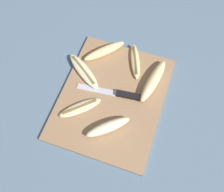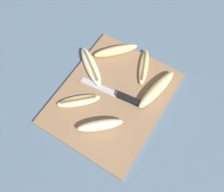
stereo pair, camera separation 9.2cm
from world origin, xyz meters
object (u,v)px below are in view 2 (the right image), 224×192
Objects in this scene: banana_soft_right at (79,101)px; banana_ripe_center at (156,89)px; banana_golden_short at (116,51)px; banana_pale_long at (91,66)px; knife at (123,97)px; banana_bright_far at (100,125)px; banana_mellow_near at (144,67)px.

banana_soft_right is 0.28m from banana_ripe_center.
banana_soft_right is 0.25m from banana_golden_short.
banana_pale_long is 0.88× the size of banana_ripe_center.
banana_golden_short is at bearing 0.02° from banana_soft_right.
banana_golden_short is (0.15, 0.12, 0.01)m from knife.
banana_golden_short reaches higher than banana_pale_long.
banana_bright_far is at bearing -108.18° from banana_soft_right.
banana_golden_short is 0.11m from banana_pale_long.
banana_ripe_center is (0.22, -0.10, -0.00)m from banana_bright_far.
banana_pale_long is (0.18, 0.16, -0.01)m from banana_bright_far.
banana_bright_far reaches higher than banana_mellow_near.
banana_mellow_near is 0.12m from banana_golden_short.
banana_ripe_center reaches higher than banana_soft_right.
banana_bright_far is 0.28m from banana_mellow_near.
banana_soft_right is (0.04, 0.12, -0.01)m from banana_bright_far.
knife is at bearing 179.52° from banana_mellow_near.
banana_ripe_center is (-0.06, -0.09, 0.01)m from banana_mellow_near.
knife is 0.12m from banana_ripe_center.
banana_bright_far is 0.24m from banana_pale_long.
knife is at bearing -3.33° from banana_bright_far.
banana_golden_short is at bearing 33.32° from knife.
banana_ripe_center is (0.18, -0.21, 0.01)m from banana_soft_right.
banana_soft_right and banana_mellow_near have the same top height.
banana_mellow_near is 0.11m from banana_ripe_center.
banana_pale_long is at bearing 157.72° from banana_golden_short.
knife is at bearing -51.53° from banana_soft_right.
banana_bright_far is 0.89× the size of banana_mellow_near.
banana_soft_right is at bearing -162.91° from banana_pale_long.
banana_soft_right is 0.27m from banana_mellow_near.
banana_soft_right is at bearing 130.58° from banana_ripe_center.
banana_ripe_center is at bearing -107.41° from banana_golden_short.
knife is at bearing 133.34° from banana_ripe_center.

